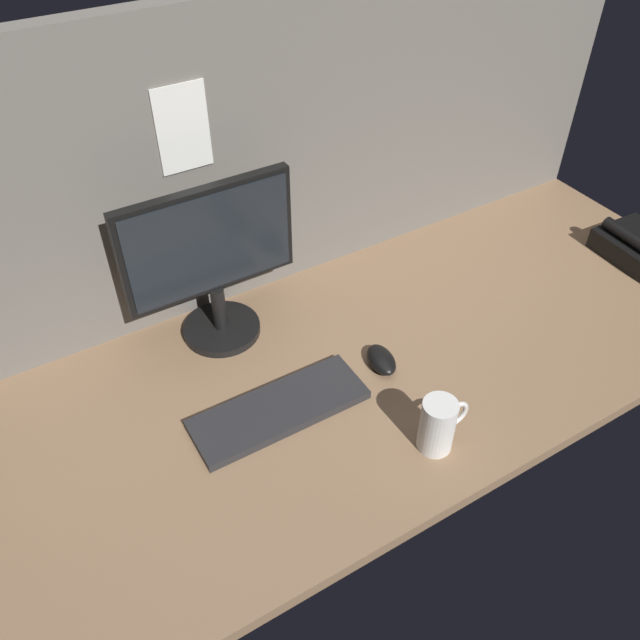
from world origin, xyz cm
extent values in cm
cube|color=#8C6B4C|center=(0.00, 0.00, -1.50)|extent=(180.00, 80.00, 3.00)
cube|color=slate|center=(0.00, 37.50, 34.73)|extent=(180.00, 5.00, 69.47)
cube|color=white|center=(-29.23, 34.70, 46.46)|extent=(11.02, 0.40, 18.05)
cylinder|color=black|center=(-30.39, 24.50, 0.90)|extent=(18.00, 18.00, 1.80)
cylinder|color=black|center=(-30.39, 24.50, 7.30)|extent=(3.20, 3.20, 11.00)
cube|color=black|center=(-30.39, 25.50, 25.37)|extent=(38.72, 2.40, 25.14)
cube|color=black|center=(-30.39, 24.10, 25.37)|extent=(36.32, 0.60, 22.74)
cube|color=#262628|center=(-30.49, -4.21, 1.00)|extent=(37.04, 13.11, 2.00)
ellipsoid|color=black|center=(-4.57, -3.84, 1.70)|extent=(7.28, 10.47, 3.40)
cylinder|color=white|center=(-8.18, -27.27, 6.10)|extent=(6.95, 6.95, 12.19)
torus|color=white|center=(-3.90, -27.27, 6.71)|extent=(6.37, 1.00, 6.37)
cube|color=black|center=(77.94, -5.04, 2.80)|extent=(17.86, 19.77, 5.60)
cylinder|color=black|center=(73.26, -5.04, 7.20)|extent=(3.99, 17.23, 3.20)
camera|label=1|loc=(-68.38, -84.08, 105.28)|focal=36.73mm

